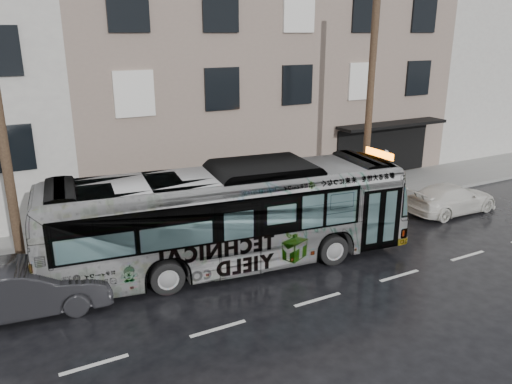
{
  "coord_description": "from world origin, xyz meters",
  "views": [
    {
      "loc": [
        -7.75,
        -13.1,
        7.49
      ],
      "look_at": [
        0.62,
        2.5,
        1.83
      ],
      "focal_mm": 35.0,
      "sensor_mm": 36.0,
      "label": 1
    }
  ],
  "objects_px": {
    "white_sedan": "(452,198)",
    "sign_post": "(383,175)",
    "bus": "(229,217)",
    "utility_pole_front": "(370,103)",
    "utility_pole_rear": "(2,133)",
    "dark_sedan": "(23,289)"
  },
  "relations": [
    {
      "from": "utility_pole_rear",
      "to": "bus",
      "type": "relative_size",
      "value": 0.73
    },
    {
      "from": "utility_pole_rear",
      "to": "white_sedan",
      "type": "height_order",
      "value": "utility_pole_rear"
    },
    {
      "from": "sign_post",
      "to": "utility_pole_rear",
      "type": "bearing_deg",
      "value": 180.0
    },
    {
      "from": "sign_post",
      "to": "dark_sedan",
      "type": "bearing_deg",
      "value": -170.44
    },
    {
      "from": "bus",
      "to": "sign_post",
      "type": "bearing_deg",
      "value": -67.53
    },
    {
      "from": "white_sedan",
      "to": "dark_sedan",
      "type": "relative_size",
      "value": 0.95
    },
    {
      "from": "bus",
      "to": "dark_sedan",
      "type": "distance_m",
      "value": 6.43
    },
    {
      "from": "utility_pole_front",
      "to": "sign_post",
      "type": "xyz_separation_m",
      "value": [
        1.1,
        0.0,
        -3.3
      ]
    },
    {
      "from": "bus",
      "to": "white_sedan",
      "type": "xyz_separation_m",
      "value": [
        10.7,
        0.08,
        -1.08
      ]
    },
    {
      "from": "utility_pole_rear",
      "to": "utility_pole_front",
      "type": "bearing_deg",
      "value": 0.0
    },
    {
      "from": "bus",
      "to": "utility_pole_front",
      "type": "bearing_deg",
      "value": -65.48
    },
    {
      "from": "utility_pole_rear",
      "to": "dark_sedan",
      "type": "xyz_separation_m",
      "value": [
        -0.11,
        -2.56,
        -3.89
      ]
    },
    {
      "from": "dark_sedan",
      "to": "utility_pole_rear",
      "type": "bearing_deg",
      "value": 3.9
    },
    {
      "from": "utility_pole_front",
      "to": "utility_pole_rear",
      "type": "height_order",
      "value": "same"
    },
    {
      "from": "utility_pole_rear",
      "to": "dark_sedan",
      "type": "bearing_deg",
      "value": -92.43
    },
    {
      "from": "utility_pole_rear",
      "to": "dark_sedan",
      "type": "distance_m",
      "value": 4.66
    },
    {
      "from": "white_sedan",
      "to": "bus",
      "type": "bearing_deg",
      "value": 90.66
    },
    {
      "from": "white_sedan",
      "to": "sign_post",
      "type": "bearing_deg",
      "value": 38.53
    },
    {
      "from": "utility_pole_rear",
      "to": "sign_post",
      "type": "xyz_separation_m",
      "value": [
        15.1,
        0.0,
        -3.3
      ]
    },
    {
      "from": "utility_pole_front",
      "to": "sign_post",
      "type": "relative_size",
      "value": 3.75
    },
    {
      "from": "sign_post",
      "to": "bus",
      "type": "distance_m",
      "value": 9.18
    },
    {
      "from": "sign_post",
      "to": "bus",
      "type": "bearing_deg",
      "value": -164.73
    }
  ]
}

